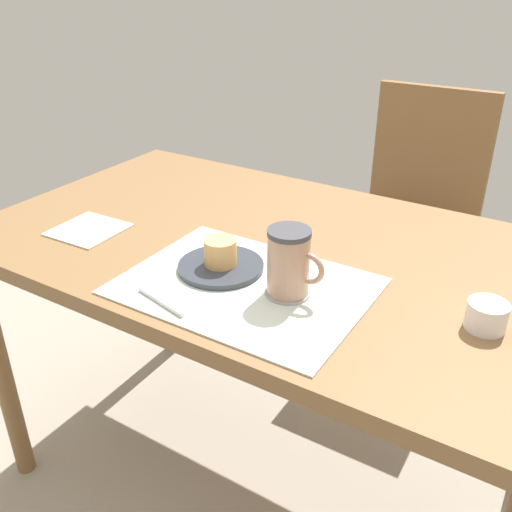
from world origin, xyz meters
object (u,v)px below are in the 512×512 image
Objects in this scene: dining_table at (270,272)px; pastry_plate at (221,266)px; coffee_mug at (289,262)px; wooden_chair at (412,224)px; sugar_bowl at (487,316)px; pastry at (220,252)px.

pastry_plate is (-0.02, -0.17, 0.09)m from dining_table.
coffee_mug reaches higher than dining_table.
sugar_bowl is (0.38, -0.87, 0.26)m from wooden_chair.
sugar_bowl reaches higher than dining_table.
coffee_mug is at bearing 91.96° from wooden_chair.
sugar_bowl reaches higher than pastry_plate.
wooden_chair reaches higher than dining_table.
pastry_plate is 2.65× the size of pastry.
pastry reaches higher than pastry_plate.
coffee_mug is at bearing -50.80° from dining_table.
coffee_mug is at bearing -165.70° from sugar_bowl.
coffee_mug reaches higher than pastry.
dining_table is 19.17× the size of sugar_bowl.
dining_table is 10.49× the size of coffee_mug.
pastry_plate is at bearing -96.24° from dining_table.
dining_table is at bearing 83.76° from pastry_plate.
pastry_plate is at bearing 82.10° from wooden_chair.
pastry reaches higher than sugar_bowl.
pastry is at bearing -96.24° from dining_table.
wooden_chair reaches higher than pastry_plate.
wooden_chair is 1.00m from coffee_mug.
pastry is at bearing -171.51° from sugar_bowl.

